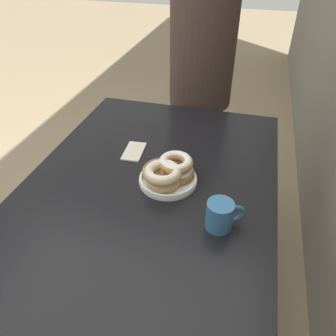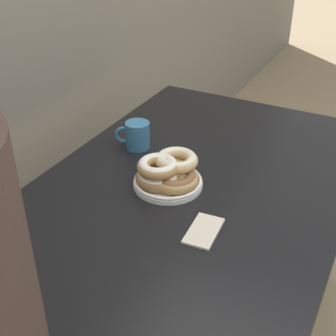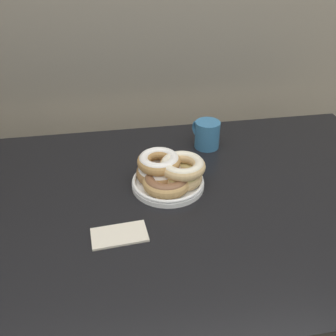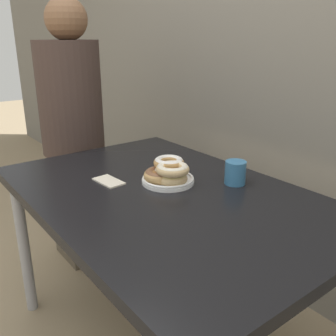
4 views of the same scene
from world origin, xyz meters
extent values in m
cube|color=slate|center=(0.00, 1.12, 1.30)|extent=(8.00, 0.05, 2.60)
cube|color=black|center=(0.00, 0.40, 0.70)|extent=(1.29, 0.86, 0.04)
cylinder|color=#99999E|center=(-0.59, 0.03, 0.34)|extent=(0.05, 0.05, 0.68)
cylinder|color=#99999E|center=(-0.59, 0.77, 0.34)|extent=(0.05, 0.05, 0.68)
cylinder|color=white|center=(-0.06, 0.46, 0.73)|extent=(0.20, 0.20, 0.01)
torus|color=white|center=(-0.06, 0.46, 0.74)|extent=(0.20, 0.20, 0.01)
torus|color=#D6B27A|center=(-0.03, 0.45, 0.75)|extent=(0.16, 0.16, 0.04)
torus|color=#E0D17F|center=(-0.03, 0.45, 0.76)|extent=(0.15, 0.15, 0.03)
torus|color=#9E7042|center=(-0.08, 0.48, 0.75)|extent=(0.14, 0.14, 0.04)
torus|color=white|center=(-0.08, 0.48, 0.76)|extent=(0.13, 0.13, 0.03)
torus|color=tan|center=(-0.07, 0.43, 0.75)|extent=(0.15, 0.15, 0.04)
torus|color=brown|center=(-0.07, 0.43, 0.76)|extent=(0.14, 0.14, 0.03)
torus|color=#D6B27A|center=(-0.02, 0.45, 0.79)|extent=(0.17, 0.17, 0.03)
torus|color=silver|center=(-0.02, 0.45, 0.79)|extent=(0.16, 0.16, 0.03)
torus|color=#B2844C|center=(-0.08, 0.48, 0.79)|extent=(0.15, 0.15, 0.04)
torus|color=white|center=(-0.08, 0.48, 0.80)|extent=(0.14, 0.14, 0.03)
cylinder|color=teal|center=(0.10, 0.66, 0.76)|extent=(0.08, 0.08, 0.09)
cylinder|color=#382114|center=(0.10, 0.66, 0.80)|extent=(0.07, 0.07, 0.00)
torus|color=teal|center=(0.08, 0.70, 0.76)|extent=(0.04, 0.06, 0.06)
cube|color=brown|center=(-0.88, 0.42, 0.33)|extent=(0.28, 0.20, 0.66)
cylinder|color=#3D2D28|center=(-0.85, 0.42, 0.95)|extent=(0.33, 0.33, 0.57)
sphere|color=brown|center=(-0.82, 0.42, 1.33)|extent=(0.21, 0.21, 0.21)
cube|color=beige|center=(-0.21, 0.28, 0.72)|extent=(0.14, 0.08, 0.01)
camera|label=1|loc=(0.79, 0.69, 1.43)|focal=35.00mm
camera|label=2|loc=(-1.07, -0.07, 1.47)|focal=50.00mm
camera|label=3|loc=(-0.20, -0.38, 1.33)|focal=40.00mm
camera|label=4|loc=(1.00, -0.35, 1.25)|focal=40.00mm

